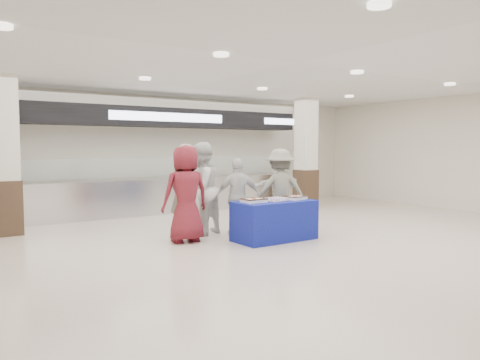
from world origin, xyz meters
TOP-DOWN VIEW (x-y plane):
  - ground at (0.00, 0.00)m, footprint 14.00×14.00m
  - serving_line at (0.00, 5.40)m, footprint 8.70×0.85m
  - column_left at (-4.00, 4.20)m, footprint 0.55×0.55m
  - column_right at (4.00, 4.20)m, footprint 0.55×0.55m
  - display_table at (0.15, 0.77)m, footprint 1.56×0.79m
  - sheet_cake_left at (-0.32, 0.79)m, footprint 0.41×0.32m
  - sheet_cake_right at (0.64, 0.74)m, footprint 0.47×0.40m
  - cupcake_tray at (0.16, 0.72)m, footprint 0.45×0.37m
  - civilian_maroon at (-1.33, 1.54)m, footprint 0.92×0.64m
  - soldier_a at (-1.30, 1.70)m, footprint 0.76×0.59m
  - chef_tall at (-0.74, 2.02)m, footprint 1.10×0.99m
  - chef_short at (-0.14, 1.58)m, footprint 0.98×0.69m
  - soldier_b at (0.82, 1.44)m, footprint 1.28×1.03m
  - civilian_white at (1.44, 2.20)m, footprint 1.61×0.83m

SIDE VIEW (x-z plane):
  - ground at x=0.00m, z-range 0.00..0.00m
  - display_table at x=0.15m, z-range 0.00..0.75m
  - chef_short at x=-0.14m, z-range 0.00..1.55m
  - cupcake_tray at x=0.16m, z-range 0.75..0.82m
  - sheet_cake_right at x=0.64m, z-range 0.75..0.84m
  - sheet_cake_left at x=-0.32m, z-range 0.75..0.84m
  - civilian_white at x=1.44m, z-range 0.00..1.66m
  - soldier_b at x=0.82m, z-range 0.00..1.73m
  - civilian_maroon at x=-1.33m, z-range 0.00..1.81m
  - soldier_a at x=-1.30m, z-range 0.00..1.83m
  - chef_tall at x=-0.74m, z-range 0.00..1.86m
  - serving_line at x=0.00m, z-range -0.24..2.56m
  - column_left at x=-4.00m, z-range -0.07..3.13m
  - column_right at x=4.00m, z-range -0.07..3.13m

